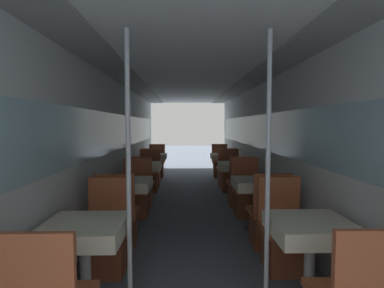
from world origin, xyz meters
TOP-DOWN VIEW (x-y plane):
  - wall_left at (-1.30, 3.78)m, footprint 0.05×10.36m
  - wall_right at (1.30, 3.78)m, footprint 0.05×10.36m
  - ceiling_panel at (0.00, 3.78)m, footprint 2.60×10.36m
  - dining_table_left_0 at (-0.91, 0.84)m, footprint 0.63×0.63m
  - chair_left_far_0 at (-0.91, 1.47)m, footprint 0.45×0.45m
  - support_pole_left_0 at (-0.55, 0.84)m, footprint 0.04×0.04m
  - dining_table_left_1 at (-0.91, 2.67)m, footprint 0.63×0.63m
  - chair_left_near_1 at (-0.91, 2.04)m, footprint 0.45×0.45m
  - chair_left_far_1 at (-0.91, 3.30)m, footprint 0.45×0.45m
  - dining_table_left_2 at (-0.91, 4.50)m, footprint 0.63×0.63m
  - chair_left_near_2 at (-0.91, 3.87)m, footprint 0.45×0.45m
  - chair_left_far_2 at (-0.91, 5.13)m, footprint 0.45×0.45m
  - dining_table_left_3 at (-0.91, 6.33)m, footprint 0.63×0.63m
  - chair_left_near_3 at (-0.91, 5.69)m, footprint 0.45×0.45m
  - chair_left_far_3 at (-0.91, 6.96)m, footprint 0.45×0.45m
  - dining_table_right_0 at (0.91, 0.84)m, footprint 0.63×0.63m
  - chair_right_far_0 at (0.91, 1.47)m, footprint 0.45×0.45m
  - support_pole_right_0 at (0.55, 0.84)m, footprint 0.04×0.04m
  - dining_table_right_1 at (0.91, 2.67)m, footprint 0.63×0.63m
  - chair_right_near_1 at (0.91, 2.04)m, footprint 0.45×0.45m
  - chair_right_far_1 at (0.91, 3.30)m, footprint 0.45×0.45m
  - dining_table_right_2 at (0.91, 4.50)m, footprint 0.63×0.63m
  - chair_right_near_2 at (0.91, 3.87)m, footprint 0.45×0.45m
  - chair_right_far_2 at (0.91, 5.13)m, footprint 0.45×0.45m
  - dining_table_right_3 at (0.91, 6.33)m, footprint 0.63×0.63m
  - chair_right_near_3 at (0.91, 5.69)m, footprint 0.45×0.45m
  - chair_right_far_3 at (0.91, 6.96)m, footprint 0.45×0.45m

SIDE VIEW (x-z plane):
  - chair_left_far_0 at x=-0.91m, z-range -0.18..0.75m
  - chair_left_near_1 at x=-0.91m, z-range -0.18..0.75m
  - chair_left_far_1 at x=-0.91m, z-range -0.18..0.75m
  - chair_left_near_2 at x=-0.91m, z-range -0.18..0.75m
  - chair_left_far_2 at x=-0.91m, z-range -0.18..0.75m
  - chair_left_near_3 at x=-0.91m, z-range -0.18..0.75m
  - chair_left_far_3 at x=-0.91m, z-range -0.18..0.75m
  - chair_right_far_0 at x=0.91m, z-range -0.18..0.75m
  - chair_right_near_1 at x=0.91m, z-range -0.18..0.75m
  - chair_right_far_1 at x=0.91m, z-range -0.18..0.75m
  - chair_right_near_2 at x=0.91m, z-range -0.18..0.75m
  - chair_right_far_2 at x=0.91m, z-range -0.18..0.75m
  - chair_right_near_3 at x=0.91m, z-range -0.18..0.75m
  - chair_right_far_3 at x=0.91m, z-range -0.18..0.75m
  - dining_table_left_0 at x=-0.91m, z-range 0.26..0.98m
  - dining_table_left_1 at x=-0.91m, z-range 0.26..0.98m
  - dining_table_left_2 at x=-0.91m, z-range 0.26..0.98m
  - dining_table_left_3 at x=-0.91m, z-range 0.26..0.98m
  - dining_table_right_0 at x=0.91m, z-range 0.26..0.98m
  - dining_table_right_1 at x=0.91m, z-range 0.26..0.98m
  - dining_table_right_2 at x=0.91m, z-range 0.26..0.98m
  - dining_table_right_3 at x=0.91m, z-range 0.26..0.98m
  - support_pole_left_0 at x=-0.55m, z-range 0.00..2.23m
  - support_pole_right_0 at x=0.55m, z-range 0.00..2.23m
  - wall_left at x=-1.30m, z-range 0.03..2.26m
  - wall_right at x=1.30m, z-range 0.03..2.26m
  - ceiling_panel at x=0.00m, z-range 2.24..2.31m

